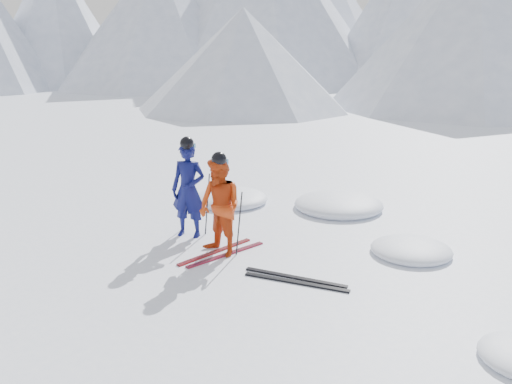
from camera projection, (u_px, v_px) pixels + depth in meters
The scene contains 12 objects.
ground at pixel (318, 281), 8.50m from camera, with size 160.00×160.00×0.00m, color white.
skier_blue at pixel (188, 190), 10.26m from camera, with size 0.67×0.44×1.83m, color #0D114F.
skier_red at pixel (220, 207), 9.35m from camera, with size 0.84×0.66×1.73m, color #C53C0F.
pole_blue_left at pixel (182, 201), 10.62m from camera, with size 0.02×0.02×1.22m, color black.
pole_blue_right at pixel (207, 204), 10.41m from camera, with size 0.02×0.02×1.22m, color black.
pole_red_left at pixel (215, 216), 9.79m from camera, with size 0.02×0.02×1.15m, color black.
pole_red_right at pixel (239, 224), 9.39m from camera, with size 0.02×0.02×1.15m, color black.
ski_worn_left at pixel (215, 252), 9.64m from camera, with size 0.09×1.70×0.03m, color black.
ski_worn_right at pixel (226, 254), 9.52m from camera, with size 0.09×1.70×0.03m, color black.
ski_loose_a at pixel (295, 277), 8.58m from camera, with size 0.09×1.70×0.03m, color black.
ski_loose_b at pixel (296, 282), 8.40m from camera, with size 0.09×1.70×0.03m, color black.
snow_lumps at pixel (322, 220), 11.44m from camera, with size 8.23×5.88×0.44m.
Camera 1 is at (3.53, -7.06, 3.60)m, focal length 38.00 mm.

